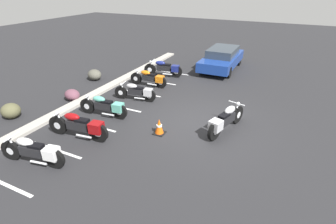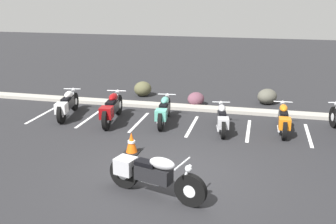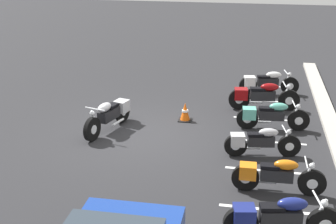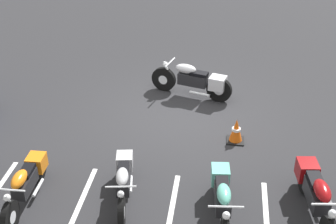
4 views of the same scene
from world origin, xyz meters
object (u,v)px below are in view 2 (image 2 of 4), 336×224
Objects in this scene: landscape_rock_1 at (196,99)px; parked_bike_4 at (283,119)px; parked_bike_3 at (222,119)px; parked_bike_2 at (164,111)px; traffic_cone at (131,143)px; parked_bike_1 at (112,108)px; landscape_rock_0 at (267,96)px; landscape_rock_2 at (143,89)px; motorcycle_silver_featured at (151,174)px; parked_bike_0 at (67,105)px.

parked_bike_4 is at bearing -37.30° from landscape_rock_1.
parked_bike_2 is at bearing 71.86° from parked_bike_3.
parked_bike_3 is at bearing -64.94° from landscape_rock_1.
parked_bike_1 is at bearing 122.30° from traffic_cone.
landscape_rock_2 is (-4.98, 0.02, 0.01)m from landscape_rock_0.
landscape_rock_0 is at bearing -50.32° from parked_bike_2.
parked_bike_1 is 1.71m from parked_bike_2.
parked_bike_1 is at bearing -89.46° from landscape_rock_2.
parked_bike_2 is at bearing 116.40° from motorcycle_silver_featured.
parked_bike_4 is 3.87m from landscape_rock_1.
landscape_rock_0 is at bearing -61.44° from parked_bike_1.
landscape_rock_2 is 6.03m from traffic_cone.
parked_bike_4 reaches higher than parked_bike_3.
motorcycle_silver_featured reaches higher than landscape_rock_1.
parked_bike_3 is 3.12m from traffic_cone.
motorcycle_silver_featured is at bearing -156.46° from parked_bike_1.
parked_bike_2 reaches higher than parked_bike_3.
parked_bike_1 is 3.16× the size of landscape_rock_1.
parked_bike_3 is 2.68× the size of landscape_rock_1.
parked_bike_1 is 3.99× the size of traffic_cone.
motorcycle_silver_featured reaches higher than parked_bike_4.
motorcycle_silver_featured is 3.86× the size of traffic_cone.
landscape_rock_1 is at bearing -161.29° from landscape_rock_0.
parked_bike_3 is (5.28, -0.22, -0.04)m from parked_bike_0.
landscape_rock_1 is (0.65, 2.40, -0.19)m from parked_bike_2.
parked_bike_3 is at bearing 99.60° from parked_bike_4.
motorcycle_silver_featured reaches higher than traffic_cone.
parked_bike_0 is 3.38m from parked_bike_2.
landscape_rock_2 is at bearing 159.09° from landscape_rock_1.
landscape_rock_0 is 1.45× the size of traffic_cone.
parked_bike_4 is at bearing -93.68° from parked_bike_1.
landscape_rock_0 is at bearing 58.93° from traffic_cone.
landscape_rock_1 is at bearing -20.91° from landscape_rock_2.
parked_bike_1 is 3.15× the size of landscape_rock_2.
motorcycle_silver_featured is 2.67× the size of landscape_rock_0.
traffic_cone is at bearing -138.34° from parked_bike_0.
parked_bike_1 reaches higher than landscape_rock_2.
traffic_cone is (-2.15, -2.25, -0.14)m from parked_bike_3.
landscape_rock_1 is (2.34, 2.66, -0.23)m from parked_bike_1.
landscape_rock_2 is (-5.44, 3.25, -0.13)m from parked_bike_4.
parked_bike_0 is 7.44m from landscape_rock_0.
parked_bike_4 is 2.45× the size of landscape_rock_0.
motorcycle_silver_featured is 4.69m from parked_bike_2.
parked_bike_0 is 2.92× the size of landscape_rock_2.
parked_bike_2 is at bearing -62.45° from landscape_rock_2.
parked_bike_3 reaches higher than landscape_rock_2.
parked_bike_2 is 2.56m from traffic_cone.
landscape_rock_0 is (-0.46, 3.23, -0.14)m from parked_bike_4.
parked_bike_4 is at bearing -30.82° from landscape_rock_2.
parked_bike_1 is (1.69, -0.19, 0.03)m from parked_bike_0.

